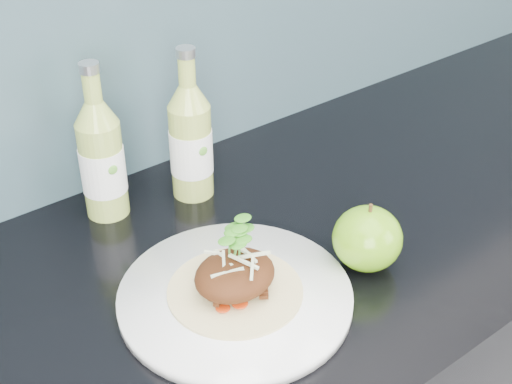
{
  "coord_description": "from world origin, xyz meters",
  "views": [
    {
      "loc": [
        -0.46,
        1.09,
        1.5
      ],
      "look_at": [
        0.01,
        1.69,
        1.0
      ],
      "focal_mm": 50.0,
      "sensor_mm": 36.0,
      "label": 1
    }
  ],
  "objects_px": {
    "dinner_plate": "(235,297)",
    "cider_bottle_left": "(102,159)",
    "green_apple": "(367,238)",
    "cider_bottle_right": "(191,141)"
  },
  "relations": [
    {
      "from": "green_apple",
      "to": "cider_bottle_left",
      "type": "height_order",
      "value": "cider_bottle_left"
    },
    {
      "from": "cider_bottle_left",
      "to": "cider_bottle_right",
      "type": "relative_size",
      "value": 1.0
    },
    {
      "from": "cider_bottle_left",
      "to": "green_apple",
      "type": "bearing_deg",
      "value": -73.07
    },
    {
      "from": "dinner_plate",
      "to": "cider_bottle_left",
      "type": "bearing_deg",
      "value": 95.91
    },
    {
      "from": "dinner_plate",
      "to": "cider_bottle_right",
      "type": "distance_m",
      "value": 0.27
    },
    {
      "from": "green_apple",
      "to": "cider_bottle_right",
      "type": "relative_size",
      "value": 0.41
    },
    {
      "from": "dinner_plate",
      "to": "green_apple",
      "type": "height_order",
      "value": "green_apple"
    },
    {
      "from": "dinner_plate",
      "to": "cider_bottle_right",
      "type": "bearing_deg",
      "value": 67.51
    },
    {
      "from": "cider_bottle_right",
      "to": "cider_bottle_left",
      "type": "bearing_deg",
      "value": 173.84
    },
    {
      "from": "green_apple",
      "to": "cider_bottle_right",
      "type": "bearing_deg",
      "value": 105.65
    }
  ]
}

